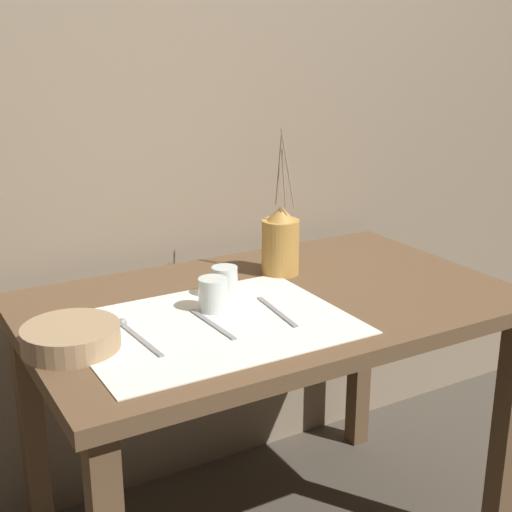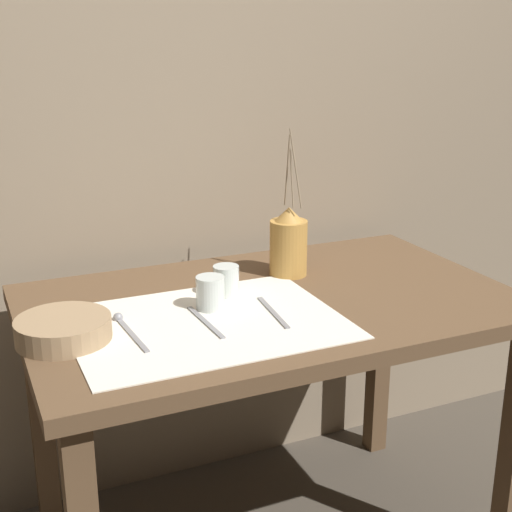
% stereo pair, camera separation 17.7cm
% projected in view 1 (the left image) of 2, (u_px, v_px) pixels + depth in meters
% --- Properties ---
extents(stone_wall_back, '(7.00, 0.06, 2.40)m').
position_uv_depth(stone_wall_back, '(186.00, 111.00, 2.11)').
color(stone_wall_back, gray).
rests_on(stone_wall_back, ground_plane).
extents(wooden_table, '(1.25, 0.77, 0.77)m').
position_uv_depth(wooden_table, '(270.00, 335.00, 1.86)').
color(wooden_table, brown).
rests_on(wooden_table, ground_plane).
extents(linen_cloth, '(0.63, 0.47, 0.00)m').
position_uv_depth(linen_cloth, '(213.00, 325.00, 1.66)').
color(linen_cloth, silver).
rests_on(linen_cloth, wooden_table).
extents(pitcher_with_flowers, '(0.10, 0.10, 0.41)m').
position_uv_depth(pitcher_with_flowers, '(280.00, 243.00, 1.99)').
color(pitcher_with_flowers, '#B7843D').
rests_on(pitcher_with_flowers, wooden_table).
extents(wooden_bowl, '(0.21, 0.21, 0.05)m').
position_uv_depth(wooden_bowl, '(71.00, 338.00, 1.53)').
color(wooden_bowl, '#9E7F5B').
rests_on(wooden_bowl, wooden_table).
extents(glass_tumbler_near, '(0.07, 0.07, 0.08)m').
position_uv_depth(glass_tumbler_near, '(213.00, 294.00, 1.73)').
color(glass_tumbler_near, silver).
rests_on(glass_tumbler_near, wooden_table).
extents(glass_tumbler_far, '(0.07, 0.07, 0.08)m').
position_uv_depth(glass_tumbler_far, '(225.00, 282.00, 1.83)').
color(glass_tumbler_far, silver).
rests_on(glass_tumbler_far, wooden_table).
extents(spoon_outer, '(0.03, 0.22, 0.02)m').
position_uv_depth(spoon_outer, '(130.00, 330.00, 1.62)').
color(spoon_outer, gray).
rests_on(spoon_outer, wooden_table).
extents(fork_outer, '(0.02, 0.21, 0.00)m').
position_uv_depth(fork_outer, '(212.00, 324.00, 1.66)').
color(fork_outer, gray).
rests_on(fork_outer, wooden_table).
extents(fork_inner, '(0.03, 0.21, 0.00)m').
position_uv_depth(fork_inner, '(277.00, 311.00, 1.73)').
color(fork_inner, gray).
rests_on(fork_inner, wooden_table).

